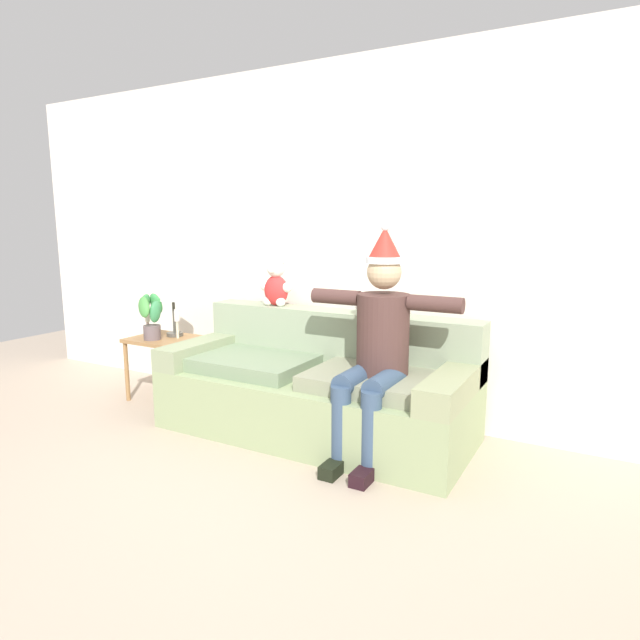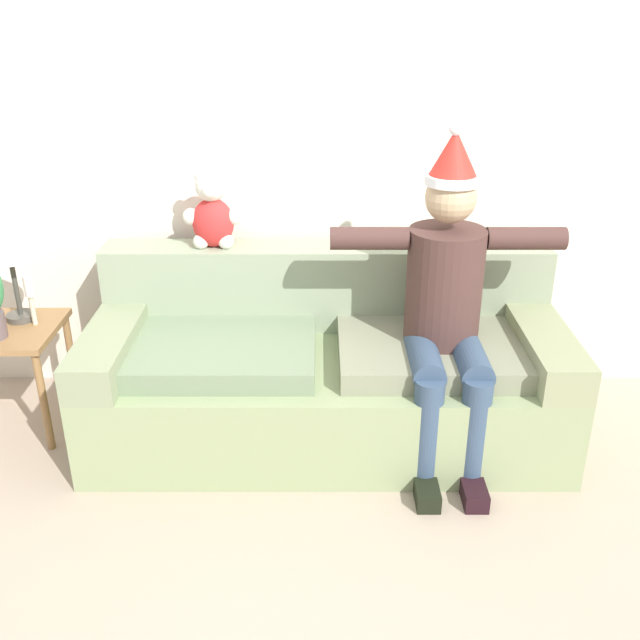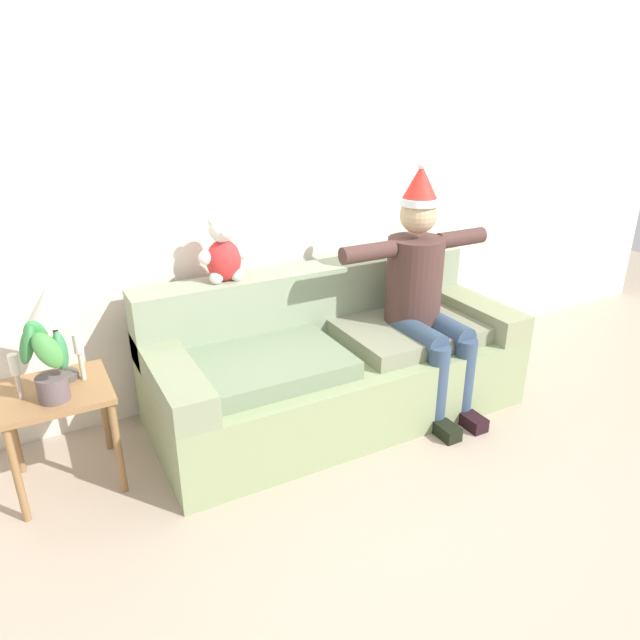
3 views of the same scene
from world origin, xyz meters
TOP-DOWN VIEW (x-y plane):
  - ground_plane at (0.00, 0.00)m, footprint 10.00×10.00m
  - back_wall at (0.00, 1.55)m, footprint 7.00×0.10m
  - couch at (0.00, 1.00)m, footprint 2.20×0.94m
  - person_seated at (0.52, 0.84)m, footprint 1.02×0.77m
  - teddy_bear at (-0.55, 1.30)m, footprint 0.29×0.17m
  - side_table at (-1.53, 1.02)m, footprint 0.50×0.47m
  - table_lamp at (-1.48, 1.11)m, footprint 0.24×0.24m
  - potted_plant at (-1.54, 0.91)m, footprint 0.23×0.29m
  - candle_tall at (-1.67, 1.00)m, footprint 0.04×0.04m
  - candle_short at (-1.39, 1.06)m, footprint 0.04×0.04m

SIDE VIEW (x-z plane):
  - ground_plane at x=0.00m, z-range 0.00..0.00m
  - couch at x=0.00m, z-range -0.10..0.75m
  - side_table at x=-1.53m, z-range 0.18..0.72m
  - candle_tall at x=-1.67m, z-range 0.57..0.80m
  - candle_short at x=-1.39m, z-range 0.57..0.82m
  - potted_plant at x=-1.54m, z-range 0.54..0.93m
  - person_seated at x=0.52m, z-range 0.01..1.51m
  - table_lamp at x=-1.48m, z-range 0.67..1.16m
  - teddy_bear at x=-0.55m, z-range 0.83..1.21m
  - back_wall at x=0.00m, z-range 0.00..2.70m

